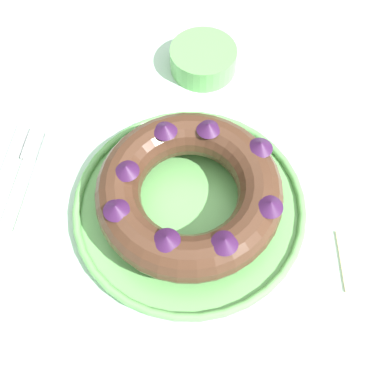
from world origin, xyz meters
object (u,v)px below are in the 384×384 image
Objects in this scene: fork at (22,175)px; bundt_cake at (192,192)px; serving_dish at (192,206)px; serving_knife at (0,191)px; cake_knife at (35,187)px; side_bowl at (203,59)px.

bundt_cake is at bearing -8.50° from fork.
serving_dish is 0.28m from fork.
bundt_cake is 1.27× the size of fork.
bundt_cake reaches higher than serving_knife.
serving_dish is at bearing -7.96° from cake_knife.
side_bowl is at bearing 42.32° from fork.
serving_knife is at bearing -131.94° from fork.
serving_knife is at bearing -178.92° from bundt_cake.
cake_knife is (0.05, 0.01, 0.00)m from serving_knife.
bundt_cake reaches higher than fork.
side_bowl is (0.26, 0.27, 0.02)m from fork.
serving_knife is (-0.30, -0.01, -0.01)m from serving_dish.
serving_dish reaches higher than fork.
fork is 0.03m from cake_knife.
fork is at bearing 174.51° from bundt_cake.
cake_knife is 0.37m from side_bowl.
serving_knife is (-0.30, -0.01, -0.05)m from bundt_cake.
bundt_cake is 0.25m from cake_knife.
cake_knife is 1.53× the size of side_bowl.
bundt_cake is 1.47× the size of cake_knife.
cake_knife is at bearing -129.71° from side_bowl.
serving_dish reaches higher than serving_knife.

